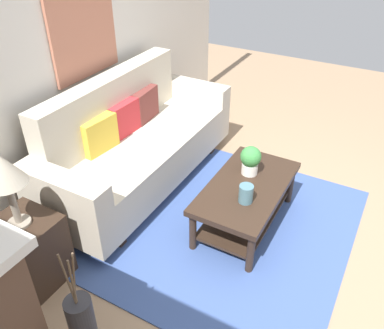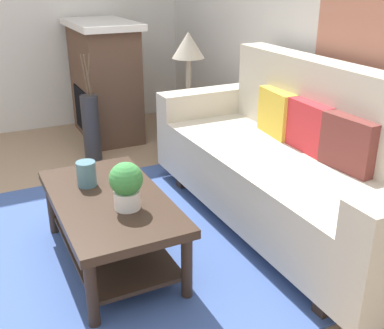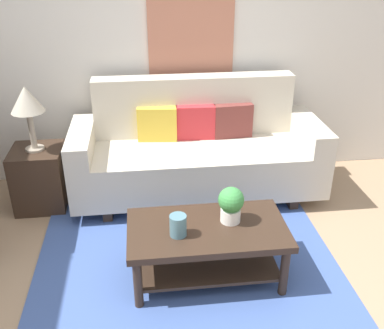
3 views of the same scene
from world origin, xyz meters
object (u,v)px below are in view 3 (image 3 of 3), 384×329
Objects in this scene: couch at (197,152)px; throw_pillow_crimson at (195,122)px; coffee_table at (207,240)px; potted_plant_tabletop at (231,204)px; throw_pillow_mustard at (157,124)px; throw_pillow_maroon at (233,120)px; tabletop_vase at (178,225)px; side_table at (40,178)px; framed_painting at (191,33)px; table_lamp at (27,102)px.

throw_pillow_crimson is at bearing 90.00° from couch.
potted_plant_tabletop reaches higher than coffee_table.
couch is at bearing -19.51° from throw_pillow_mustard.
throw_pillow_maroon reaches higher than potted_plant_tabletop.
couch is at bearing -160.49° from throw_pillow_maroon.
tabletop_vase is (0.06, -1.40, -0.17)m from throw_pillow_mustard.
throw_pillow_maroon is 1.44m from coffee_table.
couch is 6.29× the size of throw_pillow_crimson.
side_table is 1.91m from framed_painting.
throw_pillow_maroon is at bearing 5.75° from side_table.
couch is at bearing 2.18° from table_lamp.
table_lamp reaches higher than coffee_table.
potted_plant_tabletop is at bearing -35.85° from side_table.
tabletop_vase is at bearing -99.54° from framed_painting.
side_table is 0.98× the size of table_lamp.
table_lamp reaches higher than couch.
throw_pillow_crimson is 0.64× the size of side_table.
coffee_table is 1.96× the size of side_table.
potted_plant_tabletop is 0.33× the size of framed_painting.
framed_painting is (0.00, 0.47, 0.99)m from couch.
throw_pillow_crimson is 0.63× the size of table_lamp.
coffee_table is (-0.08, -1.20, -0.12)m from couch.
tabletop_vase is 1.99m from framed_painting.
throw_pillow_crimson is 1.50m from side_table.
throw_pillow_crimson is (0.00, 0.13, 0.25)m from couch.
throw_pillow_mustard is 1.37× the size of potted_plant_tabletop.
throw_pillow_mustard is 0.35m from throw_pillow_crimson.
side_table is (-1.35, 1.15, -0.03)m from coffee_table.
couch is 1.21m from coffee_table.
table_lamp is at bearing 133.12° from tabletop_vase.
throw_pillow_maroon is 0.63× the size of table_lamp.
table_lamp is (0.00, 0.00, 0.71)m from side_table.
coffee_table is (-0.08, -1.33, -0.37)m from throw_pillow_crimson.
throw_pillow_mustard is 1.00× the size of throw_pillow_crimson.
tabletop_vase is 1.74m from table_lamp.
framed_painting reaches higher than throw_pillow_maroon.
couch is at bearing -90.00° from throw_pillow_crimson.
side_table is at bearing -90.00° from table_lamp.
side_table is at bearing -170.52° from throw_pillow_mustard.
couch is 1.54m from table_lamp.
tabletop_vase is 0.27× the size of side_table.
table_lamp is 1.58m from framed_painting.
framed_painting is (0.08, 1.67, 1.11)m from coffee_table.
couch is 2.83× the size of framed_painting.
potted_plant_tabletop is at bearing 16.83° from coffee_table.
side_table is (-1.52, 1.10, -0.29)m from potted_plant_tabletop.
framed_painting is (1.43, 0.52, 1.14)m from side_table.
side_table is (-1.43, -0.18, -0.40)m from throw_pillow_crimson.
potted_plant_tabletop is (0.38, 0.12, 0.07)m from tabletop_vase.
throw_pillow_crimson is 1.44m from tabletop_vase.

